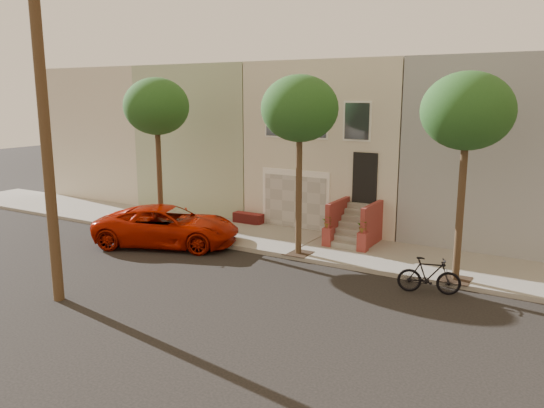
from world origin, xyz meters
The scene contains 9 objects.
ground centered at (0.00, 0.00, 0.00)m, with size 90.00×90.00×0.00m, color black.
sidewalk centered at (0.00, 5.35, 0.07)m, with size 40.00×3.70×0.15m, color gray.
house_row centered at (0.00, 11.19, 3.64)m, with size 33.10×11.70×7.00m.
tree_left centered at (-5.50, 3.90, 5.26)m, with size 2.70×2.57×6.30m.
tree_mid centered at (1.00, 3.90, 5.26)m, with size 2.70×2.57×6.30m.
tree_right centered at (6.50, 3.90, 5.26)m, with size 2.70×2.57×6.30m.
utility_pole centered at (8.00, -3.20, 5.19)m, with size 23.60×1.22×10.00m.
pickup_truck centered at (-4.12, 2.73, 0.77)m, with size 2.54×5.51×1.53m, color #A21200.
motorcycle centered at (5.99, 2.70, 0.55)m, with size 0.51×1.82×1.10m, color black.
Camera 1 is at (9.65, -12.60, 5.77)m, focal length 35.46 mm.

